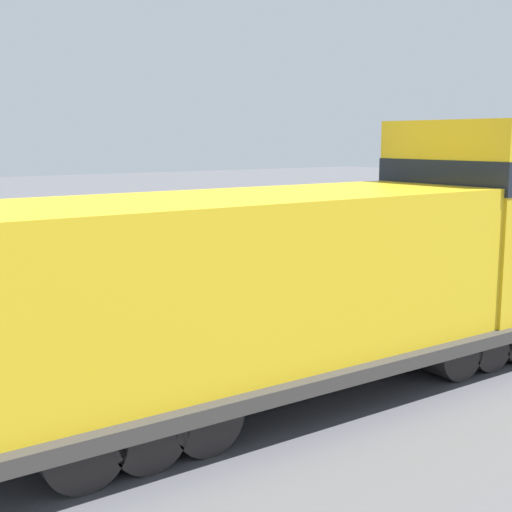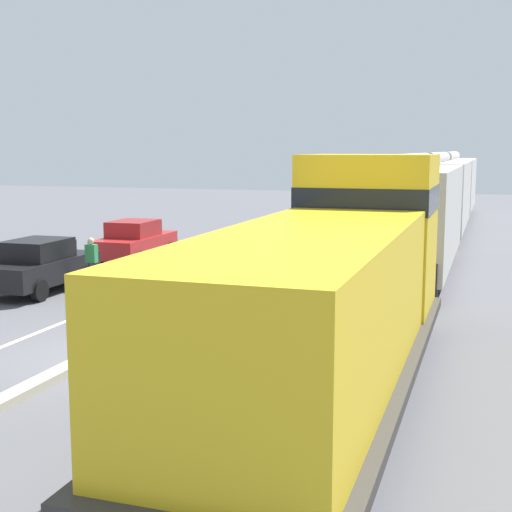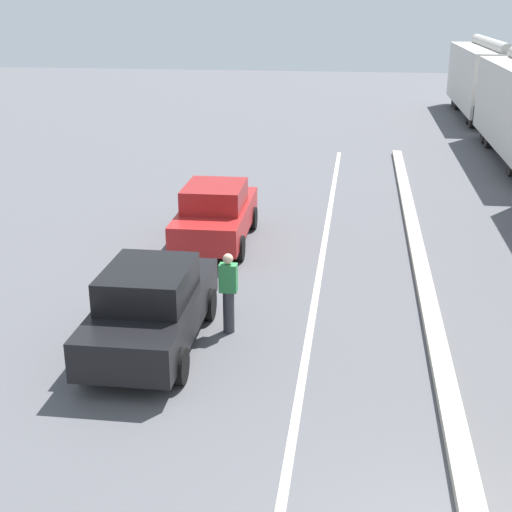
{
  "view_description": "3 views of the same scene",
  "coord_description": "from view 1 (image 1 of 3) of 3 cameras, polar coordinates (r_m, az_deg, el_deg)",
  "views": [
    {
      "loc": [
        13.35,
        -8.01,
        3.9
      ],
      "look_at": [
        0.12,
        1.39,
        1.2
      ],
      "focal_mm": 50.0,
      "sensor_mm": 36.0,
      "label": 1
    },
    {
      "loc": [
        7.71,
        -12.74,
        4.31
      ],
      "look_at": [
        2.36,
        3.39,
        1.76
      ],
      "focal_mm": 50.0,
      "sensor_mm": 36.0,
      "label": 2
    },
    {
      "loc": [
        -1.65,
        -6.11,
        6.14
      ],
      "look_at": [
        -3.66,
        7.91,
        1.02
      ],
      "focal_mm": 50.0,
      "sensor_mm": 36.0,
      "label": 3
    }
  ],
  "objects": [
    {
      "name": "ground_plane",
      "position": [
        16.05,
        -4.31,
        -4.63
      ],
      "size": [
        120.0,
        120.0,
        0.0
      ],
      "primitive_type": "plane",
      "color": "#56565B"
    },
    {
      "name": "pedestrian_by_cars",
      "position": [
        22.68,
        4.15,
        1.69
      ],
      "size": [
        0.34,
        0.22,
        1.62
      ],
      "color": "#33333D",
      "rests_on": "ground"
    },
    {
      "name": "median_curb",
      "position": [
        19.73,
        10.78,
        -1.88
      ],
      "size": [
        0.36,
        36.0,
        0.16
      ],
      "primitive_type": "cube",
      "color": "#B2AD9E",
      "rests_on": "ground"
    },
    {
      "name": "lane_stripe",
      "position": [
        21.44,
        6.15,
        -1.07
      ],
      "size": [
        0.14,
        36.0,
        0.01
      ],
      "primitive_type": "cube",
      "color": "silver",
      "rests_on": "ground"
    },
    {
      "name": "parked_car_black",
      "position": [
        23.21,
        0.57,
        1.82
      ],
      "size": [
        1.88,
        4.22,
        1.62
      ],
      "color": "black",
      "rests_on": "ground"
    },
    {
      "name": "parked_car_red",
      "position": [
        27.2,
        11.02,
        2.77
      ],
      "size": [
        1.91,
        4.24,
        1.62
      ],
      "color": "red",
      "rests_on": "ground"
    },
    {
      "name": "cyclist",
      "position": [
        15.43,
        -3.59,
        -2.09
      ],
      "size": [
        1.67,
        0.6,
        1.71
      ],
      "color": "black",
      "rests_on": "ground"
    },
    {
      "name": "locomotive",
      "position": [
        11.38,
        7.04,
        -1.26
      ],
      "size": [
        3.1,
        11.61,
        4.2
      ],
      "color": "gold",
      "rests_on": "ground"
    }
  ]
}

